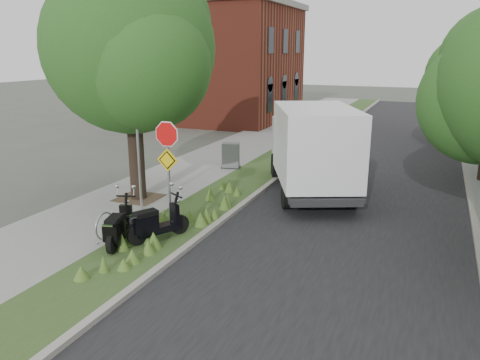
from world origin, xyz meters
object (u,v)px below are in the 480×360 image
object	(u,v)px
scooter_near	(118,231)
utility_cabinet	(231,156)
scooter_far	(152,226)
box_truck	(312,146)
sign_assembly	(168,154)

from	to	relation	value
scooter_near	utility_cabinet	world-z (taller)	utility_cabinet
utility_cabinet	scooter_near	bearing A→B (deg)	-85.21
scooter_far	box_truck	bearing A→B (deg)	66.47
scooter_near	box_truck	distance (m)	7.66
sign_assembly	scooter_near	distance (m)	2.39
scooter_far	box_truck	world-z (taller)	box_truck
sign_assembly	box_truck	xyz separation A→B (m)	(2.59, 5.38, -0.56)
utility_cabinet	scooter_far	bearing A→B (deg)	-80.58
sign_assembly	utility_cabinet	distance (m)	7.70
box_truck	utility_cabinet	distance (m)	4.64
scooter_near	scooter_far	bearing A→B (deg)	46.13
scooter_far	scooter_near	bearing A→B (deg)	-133.87
sign_assembly	scooter_far	world-z (taller)	sign_assembly
utility_cabinet	sign_assembly	bearing A→B (deg)	-78.93
scooter_near	utility_cabinet	size ratio (longest dim) A/B	1.65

